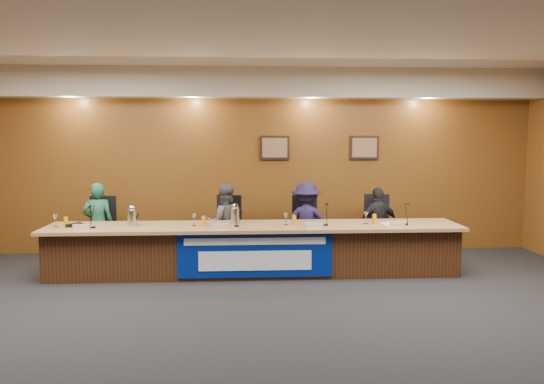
{
  "coord_description": "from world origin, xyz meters",
  "views": [
    {
      "loc": [
        -0.18,
        -5.38,
        2.07
      ],
      "look_at": [
        0.28,
        2.73,
        1.2
      ],
      "focal_mm": 35.0,
      "sensor_mm": 36.0,
      "label": 1
    }
  ],
  "objects": [
    {
      "name": "office_chair_a",
      "position": [
        -2.48,
        3.22,
        0.48
      ],
      "size": [
        0.49,
        0.49,
        0.08
      ],
      "primitive_type": "cube",
      "rotation": [
        0.0,
        0.0,
        -0.03
      ],
      "color": "black",
      "rests_on": "floor"
    },
    {
      "name": "nameplate_b",
      "position": [
        -0.5,
        2.12,
        0.8
      ],
      "size": [
        0.24,
        0.08,
        0.1
      ],
      "primitive_type": "cube",
      "rotation": [
        0.31,
        0.0,
        0.0
      ],
      "color": "white",
      "rests_on": "dais_top"
    },
    {
      "name": "carafe_left",
      "position": [
        -1.79,
        2.36,
        0.87
      ],
      "size": [
        0.13,
        0.13,
        0.24
      ],
      "primitive_type": "cylinder",
      "color": "silver",
      "rests_on": "dais_top"
    },
    {
      "name": "speakerphone",
      "position": [
        -2.58,
        2.34,
        0.78
      ],
      "size": [
        0.32,
        0.32,
        0.05
      ],
      "primitive_type": "cylinder",
      "color": "black",
      "rests_on": "dais_top"
    },
    {
      "name": "wall_back",
      "position": [
        0.0,
        4.0,
        1.6
      ],
      "size": [
        10.0,
        0.04,
        3.2
      ],
      "primitive_type": "cube",
      "color": "brown",
      "rests_on": "floor"
    },
    {
      "name": "water_glass_a",
      "position": [
        -2.87,
        2.33,
        0.84
      ],
      "size": [
        0.08,
        0.08,
        0.18
      ],
      "primitive_type": "cylinder",
      "color": "silver",
      "rests_on": "dais_top"
    },
    {
      "name": "microphone_d",
      "position": [
        2.23,
        2.24,
        0.76
      ],
      "size": [
        0.07,
        0.07,
        0.02
      ],
      "primitive_type": "cylinder",
      "color": "black",
      "rests_on": "dais_top"
    },
    {
      "name": "nameplate_a",
      "position": [
        -2.45,
        2.13,
        0.8
      ],
      "size": [
        0.24,
        0.08,
        0.1
      ],
      "primitive_type": "cube",
      "rotation": [
        0.31,
        0.0,
        0.0
      ],
      "color": "white",
      "rests_on": "dais_top"
    },
    {
      "name": "office_chair_d",
      "position": [
        2.06,
        3.22,
        0.48
      ],
      "size": [
        0.57,
        0.57,
        0.08
      ],
      "primitive_type": "cube",
      "rotation": [
        0.0,
        0.0,
        -0.21
      ],
      "color": "black",
      "rests_on": "floor"
    },
    {
      "name": "juice_glass_b",
      "position": [
        -0.74,
        2.28,
        0.82
      ],
      "size": [
        0.06,
        0.06,
        0.15
      ],
      "primitive_type": "cylinder",
      "color": "orange",
      "rests_on": "dais_top"
    },
    {
      "name": "panelist_b",
      "position": [
        -0.47,
        3.12,
        0.65
      ],
      "size": [
        0.71,
        0.59,
        1.3
      ],
      "primitive_type": "imported",
      "rotation": [
        0.0,
        0.0,
        3.32
      ],
      "color": "#48484D",
      "rests_on": "floor"
    },
    {
      "name": "wall_photo_right",
      "position": [
        2.0,
        3.97,
        1.85
      ],
      "size": [
        0.52,
        0.04,
        0.42
      ],
      "primitive_type": "cube",
      "color": "black",
      "rests_on": "wall_back"
    },
    {
      "name": "dais_top",
      "position": [
        0.0,
        2.35,
        0.72
      ],
      "size": [
        6.1,
        0.95,
        0.05
      ],
      "primitive_type": "cube",
      "color": "#997048",
      "rests_on": "dais_body"
    },
    {
      "name": "water_glass_d",
      "position": [
        1.66,
        2.33,
        0.84
      ],
      "size": [
        0.08,
        0.08,
        0.18
      ],
      "primitive_type": "cylinder",
      "color": "silver",
      "rests_on": "dais_top"
    },
    {
      "name": "ceiling",
      "position": [
        0.0,
        0.0,
        3.2
      ],
      "size": [
        10.0,
        8.0,
        0.04
      ],
      "primitive_type": "cube",
      "color": "silver",
      "rests_on": "wall_back"
    },
    {
      "name": "juice_glass_a",
      "position": [
        -2.72,
        2.32,
        0.82
      ],
      "size": [
        0.06,
        0.06,
        0.15
      ],
      "primitive_type": "cylinder",
      "color": "orange",
      "rests_on": "dais_top"
    },
    {
      "name": "water_glass_b",
      "position": [
        -0.89,
        2.3,
        0.84
      ],
      "size": [
        0.08,
        0.08,
        0.18
      ],
      "primitive_type": "cylinder",
      "color": "silver",
      "rests_on": "dais_top"
    },
    {
      "name": "juice_glass_c",
      "position": [
        0.58,
        2.27,
        0.82
      ],
      "size": [
        0.06,
        0.06,
        0.15
      ],
      "primitive_type": "cylinder",
      "color": "orange",
      "rests_on": "dais_top"
    },
    {
      "name": "paper_stack",
      "position": [
        2.02,
        2.3,
        0.75
      ],
      "size": [
        0.26,
        0.33,
        0.01
      ],
      "primitive_type": "cube",
      "rotation": [
        0.0,
        0.0,
        0.14
      ],
      "color": "white",
      "rests_on": "dais_top"
    },
    {
      "name": "nameplate_c",
      "position": [
        0.86,
        2.11,
        0.8
      ],
      "size": [
        0.24,
        0.08,
        0.1
      ],
      "primitive_type": "cube",
      "rotation": [
        0.31,
        0.0,
        0.0
      ],
      "color": "white",
      "rests_on": "dais_top"
    },
    {
      "name": "microphone_c",
      "position": [
        1.05,
        2.24,
        0.76
      ],
      "size": [
        0.07,
        0.07,
        0.02
      ],
      "primitive_type": "cylinder",
      "color": "black",
      "rests_on": "dais_top"
    },
    {
      "name": "panelist_a",
      "position": [
        -2.48,
        3.12,
        0.66
      ],
      "size": [
        0.52,
        0.37,
        1.32
      ],
      "primitive_type": "imported",
      "rotation": [
        0.0,
        0.0,
        3.26
      ],
      "color": "#195138",
      "rests_on": "floor"
    },
    {
      "name": "office_chair_c",
      "position": [
        0.87,
        3.22,
        0.48
      ],
      "size": [
        0.49,
        0.49,
        0.08
      ],
      "primitive_type": "cube",
      "rotation": [
        0.0,
        0.0,
        -0.02
      ],
      "color": "black",
      "rests_on": "floor"
    },
    {
      "name": "microphone_b",
      "position": [
        -0.26,
        2.22,
        0.76
      ],
      "size": [
        0.07,
        0.07,
        0.02
      ],
      "primitive_type": "cylinder",
      "color": "black",
      "rests_on": "dais_top"
    },
    {
      "name": "microphone_a",
      "position": [
        -2.31,
        2.23,
        0.76
      ],
      "size": [
        0.07,
        0.07,
        0.02
      ],
      "primitive_type": "cylinder",
      "color": "black",
      "rests_on": "dais_top"
    },
    {
      "name": "soffit",
      "position": [
        0.0,
        3.75,
        2.95
      ],
      "size": [
        10.0,
        0.5,
        0.5
      ],
      "primitive_type": "cube",
      "color": "beige",
      "rests_on": "wall_back"
    },
    {
      "name": "banner_text_upper",
      "position": [
        0.0,
        1.97,
        0.58
      ],
      "size": [
        2.0,
        0.01,
        0.1
      ],
      "primitive_type": "cube",
      "color": "silver",
      "rests_on": "banner"
    },
    {
      "name": "wall_photo_left",
      "position": [
        0.4,
        3.97,
        1.85
      ],
      "size": [
        0.52,
        0.04,
        0.42
      ],
      "primitive_type": "cube",
      "color": "black",
      "rests_on": "wall_back"
    },
    {
      "name": "banner_text_lower",
      "position": [
        0.0,
        1.97,
        0.3
      ],
      "size": [
        1.6,
        0.01,
        0.28
      ],
      "primitive_type": "cube",
      "color": "silver",
      "rests_on": "banner"
    },
    {
      "name": "office_chair_b",
      "position": [
        -0.47,
        3.22,
        0.48
      ],
      "size": [
        0.61,
        0.61,
        0.08
      ],
      "primitive_type": "cube",
      "rotation": [
        0.0,
        0.0,
        -0.32
      ],
      "color": "black",
      "rests_on": "floor"
    },
    {
      "name": "panelist_c",
      "position": [
        0.87,
        3.12,
        0.66
      ],
      "size": [
        0.9,
        0.59,
        1.31
      ],
      "primitive_type": "imported",
      "rotation": [
        0.0,
        0.0,
        3.01
      ],
      "color": "#181236",
      "rests_on": "floor"
    },
    {
      "name": "juice_glass_d",
      "position": [
        1.79,
        2.32,
        0.82
      ],
      "size": [
        0.06,
        0.06,
        0.15
      ],
      "primitive_type": "cylinder",
      "color": "orange",
      "rests_on": "dais_top"
    },
    {
      "name": "carafe_mid",
      "position": [
        -0.29,
        2.46,
        0.87
      ],
      "size": [
        0.13,
        0.13,
        0.24
      ],
      "primitive_type": "cylinder",
      "color": "silver",
      "rests_on": "dais_top"
    },
    {
      "name": "floor",
      "position": [
        0.0,
        0.0,
        0.0
      ],
      "size": [
        10.0,
        10.0,
        0.0
      ],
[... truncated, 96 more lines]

